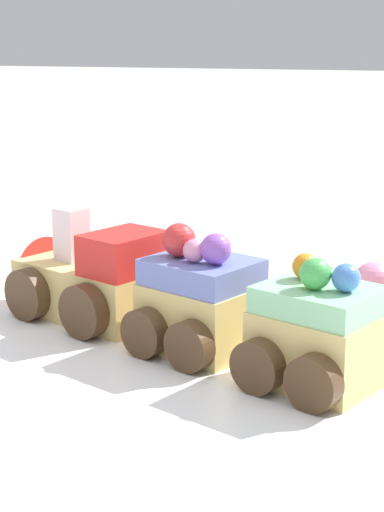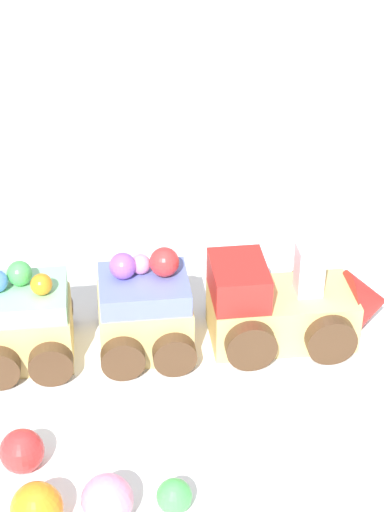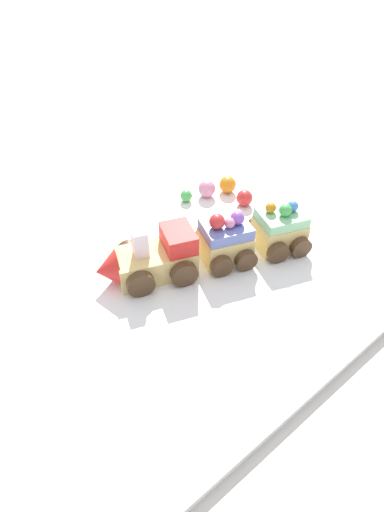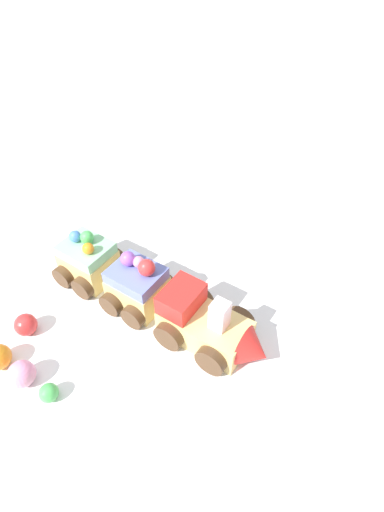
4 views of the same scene
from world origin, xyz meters
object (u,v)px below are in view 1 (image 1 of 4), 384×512
Objects in this scene: cake_car_blueberry at (201,304)px; cake_train_locomotive at (84,280)px; gumball_pink at (373,282)px; gumball_green at (327,280)px; cake_car_mint at (319,337)px.

cake_train_locomotive is at bearing -0.21° from cake_car_blueberry.
gumball_pink is 0.04m from gumball_green.
cake_car_blueberry reaches higher than gumball_pink.
gumball_pink is 1.45× the size of gumball_green.
gumball_pink is at bearing 163.95° from gumball_green.
gumball_pink is (-0.08, -0.13, -0.01)m from cake_car_blueberry.
cake_train_locomotive is at bearing -0.01° from cake_car_mint.
cake_car_blueberry is at bearing 58.56° from gumball_pink.
cake_car_blueberry reaches higher than cake_train_locomotive.
cake_car_blueberry is at bearing 0.24° from cake_car_mint.
cake_car_mint is 3.16× the size of gumball_pink.
cake_train_locomotive reaches higher than gumball_green.
gumball_green is at bearing -60.05° from cake_car_mint.
cake_car_mint is 0.16m from gumball_pink.
cake_car_mint is (-0.18, 0.06, 0.00)m from cake_train_locomotive.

